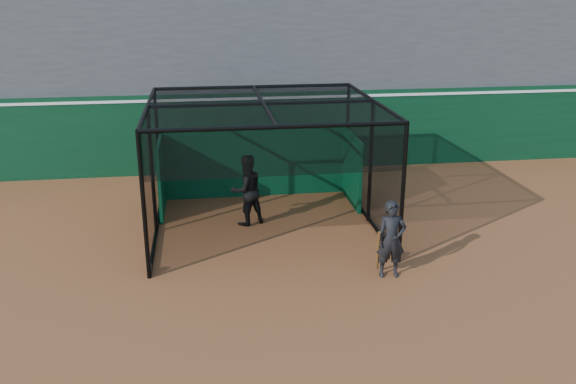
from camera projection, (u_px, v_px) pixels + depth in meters
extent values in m
plane|color=brown|center=(242.00, 297.00, 11.68)|extent=(120.00, 120.00, 0.00)
cube|color=#09341B|center=(222.00, 133.00, 19.24)|extent=(50.00, 0.45, 2.50)
cube|color=white|center=(220.00, 98.00, 18.88)|extent=(50.00, 0.50, 0.08)
cube|color=#4C4C4F|center=(215.00, 37.00, 22.02)|extent=(50.00, 7.85, 7.75)
cube|color=#074827|center=(255.00, 163.00, 17.02)|extent=(5.16, 0.10, 1.90)
cylinder|color=black|center=(150.00, 269.00, 12.60)|extent=(0.08, 0.22, 0.22)
cylinder|color=black|center=(396.00, 253.00, 13.32)|extent=(0.08, 0.22, 0.22)
cylinder|color=black|center=(161.00, 197.00, 16.86)|extent=(0.08, 0.22, 0.22)
cylinder|color=black|center=(347.00, 188.00, 17.57)|extent=(0.08, 0.22, 0.22)
imported|color=black|center=(246.00, 190.00, 15.00)|extent=(1.06, 0.97, 1.78)
imported|color=black|center=(391.00, 239.00, 12.29)|extent=(0.61, 0.42, 1.62)
cylinder|color=#593819|center=(378.00, 251.00, 12.38)|extent=(0.15, 0.37, 0.96)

